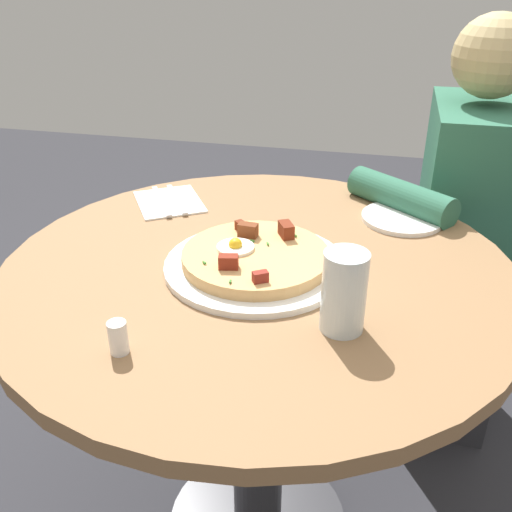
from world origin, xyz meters
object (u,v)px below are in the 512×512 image
at_px(salt_shaker, 118,337).
at_px(person_seated, 455,262).
at_px(bread_plate, 402,218).
at_px(water_glass, 344,292).
at_px(knife, 161,201).
at_px(dining_table, 258,340).
at_px(fork, 177,199).
at_px(pizza_plate, 254,265).
at_px(breakfast_pizza, 253,256).

bearing_deg(salt_shaker, person_seated, -33.66).
xyz_separation_m(bread_plate, water_glass, (-0.43, 0.09, 0.06)).
bearing_deg(knife, bread_plate, -118.96).
bearing_deg(person_seated, water_glass, 160.26).
distance_m(dining_table, water_glass, 0.34).
distance_m(bread_plate, fork, 0.51).
bearing_deg(salt_shaker, bread_plate, -35.06).
bearing_deg(bread_plate, pizza_plate, 136.43).
bearing_deg(salt_shaker, dining_table, -24.00).
relative_size(fork, salt_shaker, 3.52).
height_order(knife, water_glass, water_glass).
xyz_separation_m(pizza_plate, bread_plate, (0.28, -0.26, -0.00)).
distance_m(fork, water_glass, 0.59).
bearing_deg(bread_plate, breakfast_pizza, 136.23).
xyz_separation_m(knife, salt_shaker, (-0.53, -0.14, 0.02)).
distance_m(fork, knife, 0.04).
xyz_separation_m(dining_table, salt_shaker, (-0.30, 0.14, 0.20)).
xyz_separation_m(fork, salt_shaker, (-0.55, -0.11, 0.02)).
bearing_deg(salt_shaker, water_glass, -66.46).
bearing_deg(breakfast_pizza, bread_plate, -43.77).
bearing_deg(pizza_plate, person_seated, -37.66).
distance_m(breakfast_pizza, water_glass, 0.24).
bearing_deg(salt_shaker, knife, 15.31).
height_order(person_seated, pizza_plate, person_seated).
relative_size(pizza_plate, bread_plate, 1.94).
relative_size(dining_table, pizza_plate, 2.85).
bearing_deg(breakfast_pizza, water_glass, -131.18).
height_order(pizza_plate, salt_shaker, salt_shaker).
distance_m(knife, water_glass, 0.60).
distance_m(dining_table, breakfast_pizza, 0.20).
distance_m(pizza_plate, bread_plate, 0.38).
height_order(breakfast_pizza, salt_shaker, breakfast_pizza).
bearing_deg(salt_shaker, breakfast_pizza, -24.51).
xyz_separation_m(water_glass, salt_shaker, (-0.13, 0.31, -0.04)).
distance_m(breakfast_pizza, knife, 0.37).
relative_size(pizza_plate, salt_shaker, 6.54).
xyz_separation_m(dining_table, fork, (0.24, 0.25, 0.18)).
xyz_separation_m(breakfast_pizza, water_glass, (-0.15, -0.18, 0.04)).
distance_m(pizza_plate, breakfast_pizza, 0.02).
bearing_deg(breakfast_pizza, pizza_plate, -139.53).
distance_m(knife, salt_shaker, 0.55).
bearing_deg(pizza_plate, breakfast_pizza, 40.47).
bearing_deg(pizza_plate, water_glass, -131.14).
relative_size(dining_table, knife, 5.29).
distance_m(bread_plate, salt_shaker, 0.69).
distance_m(dining_table, knife, 0.40).
relative_size(pizza_plate, knife, 1.86).
relative_size(bread_plate, knife, 0.96).
bearing_deg(person_seated, fork, 113.44).
height_order(bread_plate, salt_shaker, salt_shaker).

